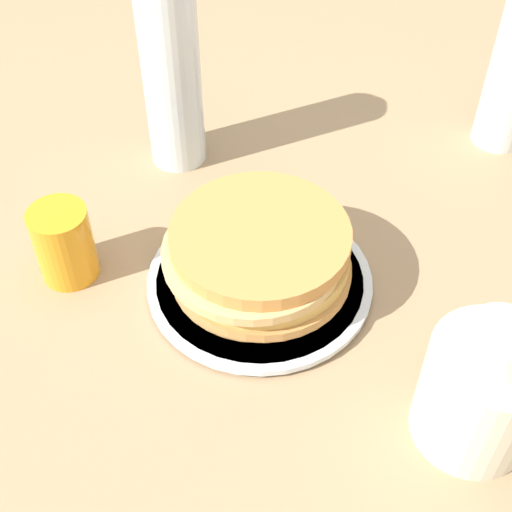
{
  "coord_description": "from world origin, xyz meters",
  "views": [
    {
      "loc": [
        0.2,
        0.48,
        0.56
      ],
      "look_at": [
        0.0,
        0.03,
        0.05
      ],
      "focal_mm": 50.0,
      "sensor_mm": 36.0,
      "label": 1
    }
  ],
  "objects_px": {
    "plate": "(256,283)",
    "cream_jug": "(482,390)",
    "pancake_stack": "(258,256)",
    "juice_glass": "(64,244)",
    "water_bottle_mid": "(171,72)"
  },
  "relations": [
    {
      "from": "juice_glass",
      "to": "water_bottle_mid",
      "type": "height_order",
      "value": "water_bottle_mid"
    },
    {
      "from": "pancake_stack",
      "to": "juice_glass",
      "type": "bearing_deg",
      "value": -29.51
    },
    {
      "from": "juice_glass",
      "to": "cream_jug",
      "type": "xyz_separation_m",
      "value": [
        -0.28,
        0.32,
        0.02
      ]
    },
    {
      "from": "plate",
      "to": "juice_glass",
      "type": "height_order",
      "value": "juice_glass"
    },
    {
      "from": "pancake_stack",
      "to": "cream_jug",
      "type": "xyz_separation_m",
      "value": [
        -0.1,
        0.22,
        0.01
      ]
    },
    {
      "from": "pancake_stack",
      "to": "water_bottle_mid",
      "type": "bearing_deg",
      "value": -89.03
    },
    {
      "from": "plate",
      "to": "water_bottle_mid",
      "type": "distance_m",
      "value": 0.27
    },
    {
      "from": "pancake_stack",
      "to": "plate",
      "type": "bearing_deg",
      "value": -18.14
    },
    {
      "from": "pancake_stack",
      "to": "cream_jug",
      "type": "height_order",
      "value": "cream_jug"
    },
    {
      "from": "cream_jug",
      "to": "juice_glass",
      "type": "bearing_deg",
      "value": -49.21
    },
    {
      "from": "cream_jug",
      "to": "water_bottle_mid",
      "type": "bearing_deg",
      "value": -76.83
    },
    {
      "from": "plate",
      "to": "cream_jug",
      "type": "distance_m",
      "value": 0.25
    },
    {
      "from": "plate",
      "to": "juice_glass",
      "type": "bearing_deg",
      "value": -29.63
    },
    {
      "from": "cream_jug",
      "to": "plate",
      "type": "bearing_deg",
      "value": -64.66
    },
    {
      "from": "pancake_stack",
      "to": "water_bottle_mid",
      "type": "relative_size",
      "value": 0.75
    }
  ]
}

